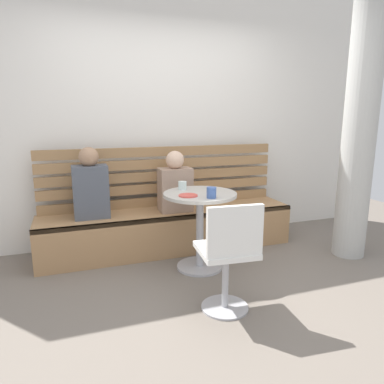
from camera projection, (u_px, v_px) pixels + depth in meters
name	position (u px, v px, depth m)	size (l,w,h in m)	color
ground	(211.00, 303.00, 2.76)	(8.00, 8.00, 0.00)	#70665B
back_wall	(157.00, 114.00, 3.96)	(5.20, 0.10, 2.90)	silver
concrete_pillar	(361.00, 119.00, 3.44)	(0.32, 0.32, 2.80)	#B2B2AD
booth_bench	(169.00, 230.00, 3.82)	(2.70, 0.52, 0.44)	#A87C51
booth_backrest	(163.00, 176.00, 3.92)	(2.65, 0.04, 0.66)	#9A7249
cafe_table	(200.00, 216.00, 3.29)	(0.68, 0.68, 0.74)	#ADADB2
white_chair	(229.00, 254.00, 2.53)	(0.43, 0.43, 0.85)	#ADADB2
person_adult	(91.00, 187.00, 3.46)	(0.34, 0.22, 0.70)	#4C515B
person_child_left	(175.00, 185.00, 3.70)	(0.34, 0.22, 0.64)	#9E7F6B
cup_glass_short	(182.00, 185.00, 3.38)	(0.08, 0.08, 0.08)	silver
cup_mug_blue	(211.00, 193.00, 3.03)	(0.08, 0.08, 0.10)	#3D5B9E
plate_small	(188.00, 195.00, 3.11)	(0.17, 0.17, 0.01)	#DB4C42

